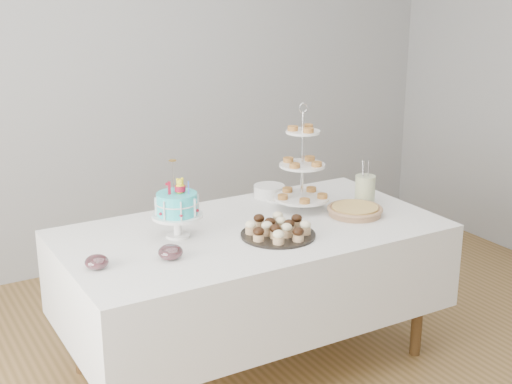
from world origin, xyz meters
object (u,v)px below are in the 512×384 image
table (252,269)px  jam_bowl_b (170,252)px  pie (355,210)px  plate_stack (269,191)px  jam_bowl_a (97,262)px  cupcake_tray (278,228)px  birthday_cake (177,217)px  tiered_stand (302,166)px  pastry_plate (282,195)px  utensil_pitcher (365,189)px

table → jam_bowl_b: 0.60m
pie → plate_stack: plate_stack is taller
plate_stack → jam_bowl_a: plate_stack is taller
cupcake_tray → plate_stack: cupcake_tray is taller
birthday_cake → jam_bowl_a: size_ratio=3.65×
tiered_stand → pastry_plate: (0.01, 0.22, -0.23)m
plate_stack → cupcake_tray: bearing=-117.2°
birthday_cake → tiered_stand: size_ratio=0.65×
tiered_stand → utensil_pitcher: size_ratio=2.35×
table → tiered_stand: 0.62m
plate_stack → jam_bowl_b: plate_stack is taller
cupcake_tray → jam_bowl_b: bearing=-179.8°
cupcake_tray → utensil_pitcher: bearing=15.2°
jam_bowl_a → utensil_pitcher: (1.58, 0.13, 0.06)m
pie → plate_stack: (-0.23, 0.50, 0.01)m
tiered_stand → plate_stack: 0.35m
tiered_stand → jam_bowl_a: bearing=-169.3°
pastry_plate → jam_bowl_a: 1.32m
pie → plate_stack: 0.55m
pie → utensil_pitcher: size_ratio=1.19×
birthday_cake → cupcake_tray: bearing=-15.1°
table → cupcake_tray: 0.32m
plate_stack → jam_bowl_b: size_ratio=1.57×
pastry_plate → jam_bowl_b: size_ratio=2.02×
cupcake_tray → table: bearing=108.6°
cupcake_tray → jam_bowl_b: size_ratio=3.27×
table → jam_bowl_a: bearing=-172.9°
birthday_cake → tiered_stand: (0.76, 0.05, 0.14)m
cupcake_tray → utensil_pitcher: size_ratio=1.48×
birthday_cake → pie: (0.95, -0.17, -0.08)m
birthday_cake → plate_stack: birthday_cake is taller
birthday_cake → pastry_plate: size_ratio=1.68×
table → pie: 0.64m
pie → birthday_cake: bearing=169.9°
pastry_plate → tiered_stand: bearing=-93.8°
cupcake_tray → jam_bowl_a: (-0.90, 0.06, -0.01)m
pie → cupcake_tray: bearing=-172.9°
jam_bowl_a → jam_bowl_b: jam_bowl_b is taller
table → birthday_cake: birthday_cake is taller
birthday_cake → cupcake_tray: 0.49m
birthday_cake → jam_bowl_b: (-0.14, -0.24, -0.07)m
pastry_plate → birthday_cake: bearing=-160.5°
pie → plate_stack: size_ratio=1.67×
jam_bowl_a → utensil_pitcher: 1.58m
tiered_stand → jam_bowl_b: size_ratio=5.17×
pie → jam_bowl_b: bearing=-176.5°
plate_stack → pastry_plate: 0.08m
birthday_cake → tiered_stand: tiered_stand is taller
plate_stack → jam_bowl_a: bearing=-156.9°
cupcake_tray → pie: bearing=7.1°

